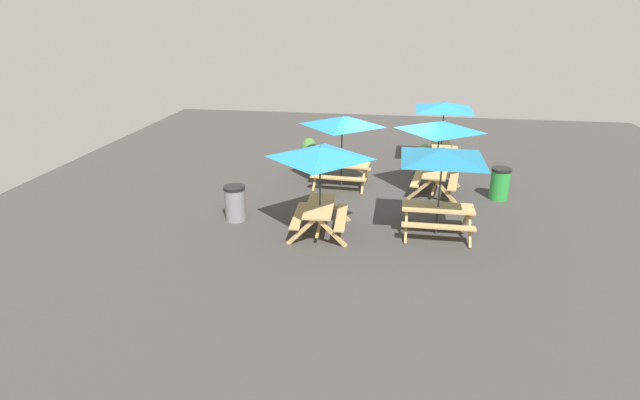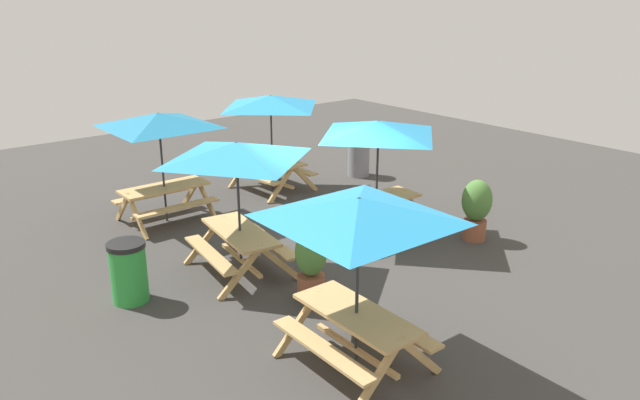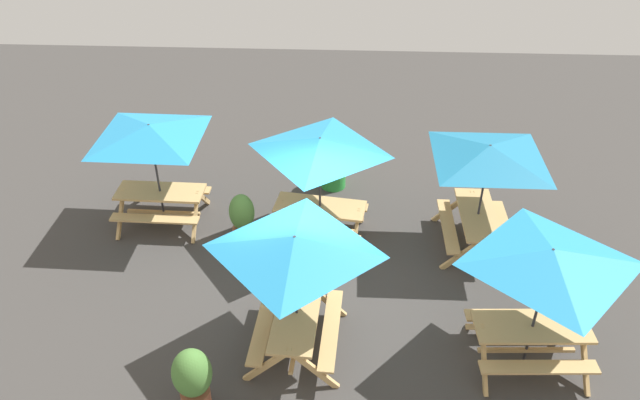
{
  "view_description": "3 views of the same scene",
  "coord_description": "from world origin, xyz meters",
  "px_view_note": "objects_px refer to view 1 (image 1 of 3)",
  "views": [
    {
      "loc": [
        15.26,
        0.27,
        5.5
      ],
      "look_at": [
        3.54,
        -1.59,
        0.9
      ],
      "focal_mm": 28.0,
      "sensor_mm": 36.0,
      "label": 1
    },
    {
      "loc": [
        -8.39,
        6.7,
        4.66
      ],
      "look_at": [
        0.14,
        -0.29,
        0.9
      ],
      "focal_mm": 35.0,
      "sensor_mm": 36.0,
      "label": 2
    },
    {
      "loc": [
        0.56,
        -8.64,
        7.88
      ],
      "look_at": [
        0.07,
        1.52,
        0.9
      ],
      "focal_mm": 35.0,
      "sensor_mm": 36.0,
      "label": 3
    }
  ],
  "objects_px": {
    "trash_bin_green": "(500,184)",
    "picnic_table_4": "(442,160)",
    "picnic_table_1": "(444,111)",
    "picnic_table_3": "(342,126)",
    "potted_plant_0": "(309,153)",
    "potted_plant_1": "(423,160)",
    "trash_bin_gray": "(235,203)",
    "picnic_table_2": "(320,159)",
    "picnic_table_0": "(439,131)"
  },
  "relations": [
    {
      "from": "trash_bin_green",
      "to": "picnic_table_4",
      "type": "bearing_deg",
      "value": -35.07
    },
    {
      "from": "picnic_table_1",
      "to": "picnic_table_4",
      "type": "relative_size",
      "value": 1.0
    },
    {
      "from": "picnic_table_3",
      "to": "trash_bin_green",
      "type": "bearing_deg",
      "value": -1.82
    },
    {
      "from": "picnic_table_4",
      "to": "potted_plant_0",
      "type": "relative_size",
      "value": 2.34
    },
    {
      "from": "trash_bin_green",
      "to": "potted_plant_1",
      "type": "relative_size",
      "value": 0.83
    },
    {
      "from": "trash_bin_gray",
      "to": "picnic_table_1",
      "type": "bearing_deg",
      "value": 137.08
    },
    {
      "from": "potted_plant_0",
      "to": "picnic_table_4",
      "type": "bearing_deg",
      "value": 41.48
    },
    {
      "from": "picnic_table_3",
      "to": "potted_plant_1",
      "type": "relative_size",
      "value": 1.98
    },
    {
      "from": "trash_bin_green",
      "to": "potted_plant_0",
      "type": "relative_size",
      "value": 0.81
    },
    {
      "from": "trash_bin_green",
      "to": "potted_plant_0",
      "type": "distance_m",
      "value": 6.49
    },
    {
      "from": "picnic_table_2",
      "to": "potted_plant_1",
      "type": "distance_m",
      "value": 5.88
    },
    {
      "from": "picnic_table_1",
      "to": "picnic_table_4",
      "type": "xyz_separation_m",
      "value": [
        6.44,
        -0.5,
        0.0
      ]
    },
    {
      "from": "picnic_table_0",
      "to": "trash_bin_green",
      "type": "height_order",
      "value": "picnic_table_0"
    },
    {
      "from": "picnic_table_1",
      "to": "trash_bin_gray",
      "type": "bearing_deg",
      "value": -41.62
    },
    {
      "from": "picnic_table_2",
      "to": "trash_bin_green",
      "type": "height_order",
      "value": "picnic_table_2"
    },
    {
      "from": "picnic_table_4",
      "to": "picnic_table_3",
      "type": "bearing_deg",
      "value": 130.74
    },
    {
      "from": "picnic_table_0",
      "to": "picnic_table_2",
      "type": "relative_size",
      "value": 1.0
    },
    {
      "from": "picnic_table_0",
      "to": "picnic_table_2",
      "type": "height_order",
      "value": "same"
    },
    {
      "from": "potted_plant_1",
      "to": "picnic_table_1",
      "type": "bearing_deg",
      "value": 158.8
    },
    {
      "from": "picnic_table_2",
      "to": "potted_plant_0",
      "type": "height_order",
      "value": "picnic_table_2"
    },
    {
      "from": "picnic_table_4",
      "to": "picnic_table_2",
      "type": "bearing_deg",
      "value": -173.01
    },
    {
      "from": "picnic_table_3",
      "to": "trash_bin_gray",
      "type": "distance_m",
      "value": 4.39
    },
    {
      "from": "picnic_table_1",
      "to": "trash_bin_green",
      "type": "relative_size",
      "value": 2.89
    },
    {
      "from": "trash_bin_gray",
      "to": "picnic_table_4",
      "type": "bearing_deg",
      "value": 89.14
    },
    {
      "from": "picnic_table_0",
      "to": "potted_plant_1",
      "type": "distance_m",
      "value": 2.07
    },
    {
      "from": "potted_plant_1",
      "to": "potted_plant_0",
      "type": "bearing_deg",
      "value": -91.55
    },
    {
      "from": "picnic_table_0",
      "to": "picnic_table_4",
      "type": "xyz_separation_m",
      "value": [
        3.11,
        -0.13,
        0.0
      ]
    },
    {
      "from": "picnic_table_0",
      "to": "trash_bin_gray",
      "type": "bearing_deg",
      "value": -53.0
    },
    {
      "from": "picnic_table_4",
      "to": "trash_bin_green",
      "type": "height_order",
      "value": "picnic_table_4"
    },
    {
      "from": "picnic_table_4",
      "to": "potted_plant_1",
      "type": "bearing_deg",
      "value": 92.58
    },
    {
      "from": "picnic_table_4",
      "to": "picnic_table_1",
      "type": "bearing_deg",
      "value": 85.65
    },
    {
      "from": "picnic_table_2",
      "to": "trash_bin_gray",
      "type": "distance_m",
      "value": 2.88
    },
    {
      "from": "trash_bin_gray",
      "to": "picnic_table_0",
      "type": "bearing_deg",
      "value": 118.68
    },
    {
      "from": "trash_bin_green",
      "to": "potted_plant_1",
      "type": "xyz_separation_m",
      "value": [
        -1.73,
        -2.24,
        0.13
      ]
    },
    {
      "from": "potted_plant_0",
      "to": "picnic_table_1",
      "type": "bearing_deg",
      "value": 109.93
    },
    {
      "from": "trash_bin_gray",
      "to": "picnic_table_2",
      "type": "bearing_deg",
      "value": 79.64
    },
    {
      "from": "picnic_table_0",
      "to": "trash_bin_green",
      "type": "xyz_separation_m",
      "value": [
        0.21,
        1.91,
        -1.49
      ]
    },
    {
      "from": "picnic_table_1",
      "to": "potted_plant_0",
      "type": "relative_size",
      "value": 2.34
    },
    {
      "from": "picnic_table_2",
      "to": "trash_bin_green",
      "type": "relative_size",
      "value": 2.38
    },
    {
      "from": "picnic_table_4",
      "to": "trash_bin_gray",
      "type": "distance_m",
      "value": 5.61
    },
    {
      "from": "picnic_table_2",
      "to": "picnic_table_4",
      "type": "bearing_deg",
      "value": 93.96
    },
    {
      "from": "picnic_table_1",
      "to": "potted_plant_1",
      "type": "height_order",
      "value": "picnic_table_1"
    },
    {
      "from": "picnic_table_2",
      "to": "picnic_table_4",
      "type": "distance_m",
      "value": 3.01
    },
    {
      "from": "picnic_table_2",
      "to": "trash_bin_gray",
      "type": "height_order",
      "value": "picnic_table_2"
    },
    {
      "from": "picnic_table_2",
      "to": "potted_plant_1",
      "type": "bearing_deg",
      "value": 147.89
    },
    {
      "from": "picnic_table_4",
      "to": "trash_bin_green",
      "type": "distance_m",
      "value": 3.84
    },
    {
      "from": "picnic_table_0",
      "to": "picnic_table_2",
      "type": "bearing_deg",
      "value": -33.56
    },
    {
      "from": "picnic_table_2",
      "to": "potted_plant_0",
      "type": "distance_m",
      "value": 5.4
    },
    {
      "from": "trash_bin_gray",
      "to": "potted_plant_0",
      "type": "height_order",
      "value": "potted_plant_0"
    },
    {
      "from": "picnic_table_4",
      "to": "trash_bin_gray",
      "type": "relative_size",
      "value": 2.89
    }
  ]
}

